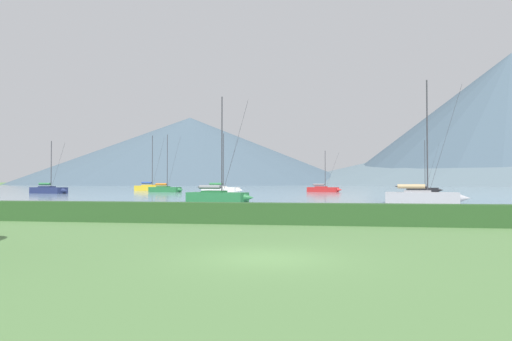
% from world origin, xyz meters
% --- Properties ---
extents(ground_plane, '(1000.00, 1000.00, 0.00)m').
position_xyz_m(ground_plane, '(0.00, 0.00, 0.00)').
color(ground_plane, '#517A42').
extents(harbor_water, '(320.00, 246.00, 0.00)m').
position_xyz_m(harbor_water, '(0.00, 137.00, 0.00)').
color(harbor_water, gray).
rests_on(harbor_water, ground_plane).
extents(hedge_line, '(80.00, 1.20, 1.13)m').
position_xyz_m(hedge_line, '(0.00, 11.00, 0.57)').
color(hedge_line, '#284C23').
rests_on(hedge_line, ground_plane).
extents(sailboat_slip_0, '(7.69, 3.70, 11.71)m').
position_xyz_m(sailboat_slip_0, '(-30.93, 76.72, 0.65)').
color(sailboat_slip_0, '#236B38').
rests_on(sailboat_slip_0, harbor_water).
extents(sailboat_slip_2, '(7.30, 3.98, 8.48)m').
position_xyz_m(sailboat_slip_2, '(0.83, 82.52, 0.60)').
color(sailboat_slip_2, red).
rests_on(sailboat_slip_2, harbor_water).
extents(sailboat_slip_3, '(8.32, 4.19, 11.21)m').
position_xyz_m(sailboat_slip_3, '(-18.10, 71.64, 0.69)').
color(sailboat_slip_3, white).
rests_on(sailboat_slip_3, harbor_water).
extents(sailboat_slip_4, '(8.42, 3.45, 12.77)m').
position_xyz_m(sailboat_slip_4, '(11.49, 36.24, 0.71)').
color(sailboat_slip_4, '#9E9EA3').
rests_on(sailboat_slip_4, harbor_water).
extents(sailboat_slip_5, '(8.75, 5.03, 12.71)m').
position_xyz_m(sailboat_slip_5, '(-38.55, 87.95, 0.74)').
color(sailboat_slip_5, gold).
rests_on(sailboat_slip_5, harbor_water).
extents(sailboat_slip_6, '(6.93, 3.67, 10.41)m').
position_xyz_m(sailboat_slip_6, '(20.55, 82.96, 0.59)').
color(sailboat_slip_6, black).
rests_on(sailboat_slip_6, harbor_water).
extents(sailboat_slip_8, '(7.87, 3.84, 11.56)m').
position_xyz_m(sailboat_slip_8, '(-10.10, 35.83, 0.66)').
color(sailboat_slip_8, '#236B38').
rests_on(sailboat_slip_8, harbor_water).
extents(sailboat_slip_9, '(8.35, 4.25, 9.58)m').
position_xyz_m(sailboat_slip_9, '(-48.51, 64.06, 0.68)').
color(sailboat_slip_9, navy).
rests_on(sailboat_slip_9, harbor_water).
extents(distant_hill_west_ridge, '(215.76, 215.76, 82.54)m').
position_xyz_m(distant_hill_west_ridge, '(115.78, 297.21, 41.27)').
color(distant_hill_west_ridge, '#425666').
rests_on(distant_hill_west_ridge, ground_plane).
extents(distant_hill_east_ridge, '(228.07, 228.07, 45.72)m').
position_xyz_m(distant_hill_east_ridge, '(-92.17, 294.61, 22.86)').
color(distant_hill_east_ridge, '#425666').
rests_on(distant_hill_east_ridge, ground_plane).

